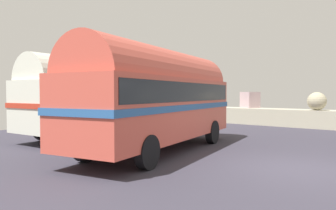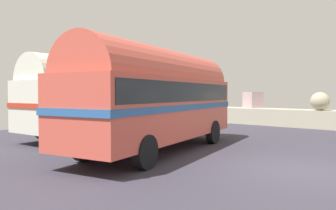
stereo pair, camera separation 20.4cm
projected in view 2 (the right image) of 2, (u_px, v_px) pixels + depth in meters
The scene contains 3 objects.
ground at pixel (294, 170), 8.81m from camera, with size 32.00×26.00×0.02m.
vintage_coach at pixel (158, 95), 11.55m from camera, with size 4.17×8.90×3.70m.
second_coach at pixel (105, 95), 15.77m from camera, with size 3.17×8.76×3.70m.
Camera 2 is at (3.07, -8.88, 2.09)m, focal length 34.45 mm.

